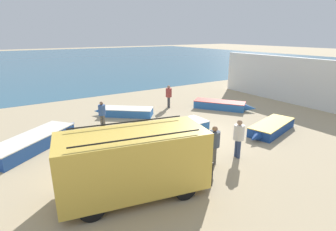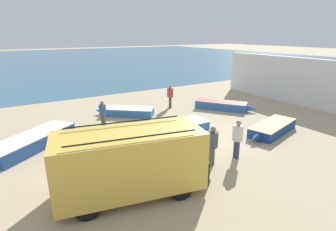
{
  "view_description": "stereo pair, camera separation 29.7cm",
  "coord_description": "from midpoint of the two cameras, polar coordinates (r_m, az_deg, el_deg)",
  "views": [
    {
      "loc": [
        -8.81,
        -10.94,
        5.46
      ],
      "look_at": [
        -1.09,
        0.97,
        1.0
      ],
      "focal_mm": 28.0,
      "sensor_mm": 36.0,
      "label": 1
    },
    {
      "loc": [
        -8.56,
        -11.1,
        5.46
      ],
      "look_at": [
        -1.09,
        0.97,
        1.0
      ],
      "focal_mm": 28.0,
      "sensor_mm": 36.0,
      "label": 2
    }
  ],
  "objects": [
    {
      "name": "ground_plane",
      "position": [
        15.05,
        4.94,
        -3.89
      ],
      "size": [
        200.0,
        200.0,
        0.0
      ],
      "primitive_type": "plane",
      "color": "tan"
    },
    {
      "name": "sea_water",
      "position": [
        63.85,
        -25.49,
        10.88
      ],
      "size": [
        120.0,
        80.0,
        0.01
      ],
      "primitive_type": "cube",
      "color": "#33607A",
      "rests_on": "ground_plane"
    },
    {
      "name": "harbor_wall",
      "position": [
        23.39,
        25.57,
        6.83
      ],
      "size": [
        0.5,
        14.08,
        3.67
      ],
      "primitive_type": "cube",
      "color": "silver",
      "rests_on": "ground_plane"
    },
    {
      "name": "parked_van",
      "position": [
        9.18,
        -8.26,
        -9.85
      ],
      "size": [
        5.37,
        3.03,
        2.47
      ],
      "rotation": [
        0.0,
        0.0,
        6.07
      ],
      "color": "gold",
      "rests_on": "ground_plane"
    },
    {
      "name": "fishing_rowboat_0",
      "position": [
        20.16,
        11.17,
        2.24
      ],
      "size": [
        3.36,
        4.21,
        0.58
      ],
      "rotation": [
        0.0,
        0.0,
        5.33
      ],
      "color": "#2D66AD",
      "rests_on": "ground_plane"
    },
    {
      "name": "fishing_rowboat_1",
      "position": [
        14.76,
        -27.43,
        -4.95
      ],
      "size": [
        4.98,
        4.24,
        0.67
      ],
      "rotation": [
        0.0,
        0.0,
        0.67
      ],
      "color": "#234CA3",
      "rests_on": "ground_plane"
    },
    {
      "name": "fishing_rowboat_2",
      "position": [
        18.4,
        -9.66,
        0.81
      ],
      "size": [
        3.75,
        3.3,
        0.54
      ],
      "rotation": [
        0.0,
        0.0,
        2.45
      ],
      "color": "#2D66AD",
      "rests_on": "ground_plane"
    },
    {
      "name": "fishing_rowboat_3",
      "position": [
        15.32,
        1.93,
        -2.46
      ],
      "size": [
        3.87,
        1.54,
        0.49
      ],
      "rotation": [
        0.0,
        0.0,
        3.15
      ],
      "color": "#2D66AD",
      "rests_on": "ground_plane"
    },
    {
      "name": "fishing_rowboat_4",
      "position": [
        16.14,
        20.97,
        -2.5
      ],
      "size": [
        4.47,
        2.16,
        0.55
      ],
      "rotation": [
        0.0,
        0.0,
        3.39
      ],
      "color": "navy",
      "rests_on": "ground_plane"
    },
    {
      "name": "fisherman_0",
      "position": [
        12.2,
        14.46,
        -4.19
      ],
      "size": [
        0.47,
        0.47,
        1.8
      ],
      "rotation": [
        0.0,
        0.0,
        6.08
      ],
      "color": "navy",
      "rests_on": "ground_plane"
    },
    {
      "name": "fisherman_1",
      "position": [
        16.17,
        -14.68,
        0.73
      ],
      "size": [
        0.42,
        0.42,
        1.62
      ],
      "rotation": [
        0.0,
        0.0,
        3.88
      ],
      "color": "#5B564C",
      "rests_on": "ground_plane"
    },
    {
      "name": "fisherman_2",
      "position": [
        11.3,
        9.3,
        -5.73
      ],
      "size": [
        0.47,
        0.47,
        1.77
      ],
      "rotation": [
        0.0,
        0.0,
        5.04
      ],
      "color": "#5B564C",
      "rests_on": "ground_plane"
    },
    {
      "name": "fisherman_3",
      "position": [
        19.95,
        -0.27,
        4.61
      ],
      "size": [
        0.45,
        0.45,
        1.73
      ],
      "rotation": [
        0.0,
        0.0,
        5.98
      ],
      "color": "#38383D",
      "rests_on": "ground_plane"
    }
  ]
}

